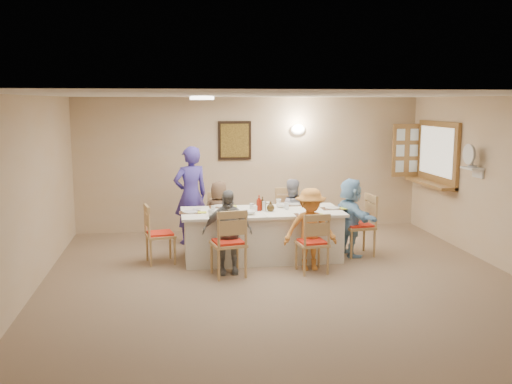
{
  "coord_description": "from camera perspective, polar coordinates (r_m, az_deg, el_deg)",
  "views": [
    {
      "loc": [
        -1.45,
        -7.11,
        2.42
      ],
      "look_at": [
        -0.2,
        1.4,
        1.05
      ],
      "focal_mm": 40.0,
      "sensor_mm": 36.0,
      "label": 1
    }
  ],
  "objects": [
    {
      "name": "chair_front_right",
      "position": [
        8.18,
        5.63,
        -4.99
      ],
      "size": [
        0.47,
        0.47,
        0.88
      ],
      "primitive_type": null,
      "rotation": [
        0.0,
        0.0,
        3.26
      ],
      "color": "tan",
      "rests_on": "ground"
    },
    {
      "name": "shutter_door",
      "position": [
        11.22,
        14.81,
        4.04
      ],
      "size": [
        0.55,
        0.04,
        1.0
      ],
      "primitive_type": "cube",
      "color": "olive",
      "rests_on": "room_walls"
    },
    {
      "name": "placemat_re",
      "position": [
        9.0,
        7.65,
        -1.64
      ],
      "size": [
        0.34,
        0.25,
        0.01
      ],
      "primitive_type": "cube",
      "color": "#472B19",
      "rests_on": "dining_table"
    },
    {
      "name": "chair_back_right",
      "position": [
        9.7,
        3.36,
        -2.5
      ],
      "size": [
        0.47,
        0.47,
        0.96
      ],
      "primitive_type": null,
      "rotation": [
        0.0,
        0.0,
        0.01
      ],
      "color": "tan",
      "rests_on": "ground"
    },
    {
      "name": "placemat_le",
      "position": [
        8.66,
        -6.62,
        -2.04
      ],
      "size": [
        0.33,
        0.24,
        0.01
      ],
      "primitive_type": "cube",
      "color": "#472B19",
      "rests_on": "dining_table"
    },
    {
      "name": "teacup_b",
      "position": [
        9.33,
        2.27,
        -0.95
      ],
      "size": [
        0.1,
        0.1,
        0.08
      ],
      "primitive_type": "imported",
      "rotation": [
        0.0,
        0.0,
        0.07
      ],
      "color": "white",
      "rests_on": "dining_table"
    },
    {
      "name": "wall_sconce",
      "position": [
        10.83,
        4.22,
        6.27
      ],
      "size": [
        0.26,
        0.09,
        0.18
      ],
      "primitive_type": "ellipsoid",
      "color": "white",
      "rests_on": "room_walls"
    },
    {
      "name": "diner_right_end",
      "position": [
        9.12,
        9.44,
        -2.48
      ],
      "size": [
        1.25,
        0.71,
        1.24
      ],
      "primitive_type": "imported",
      "rotation": [
        0.0,
        0.0,
        1.72
      ],
      "color": "#91C7F2",
      "rests_on": "ground"
    },
    {
      "name": "teacup_a",
      "position": [
        8.39,
        -4.47,
        -2.08
      ],
      "size": [
        0.15,
        0.15,
        0.09
      ],
      "primitive_type": "imported",
      "rotation": [
        0.0,
        0.0,
        0.18
      ],
      "color": "white",
      "rests_on": "dining_table"
    },
    {
      "name": "diner_back_left",
      "position": [
        9.4,
        -3.68,
        -2.33
      ],
      "size": [
        0.66,
        0.52,
        1.14
      ],
      "primitive_type": "imported",
      "rotation": [
        0.0,
        0.0,
        3.0
      ],
      "color": "brown",
      "rests_on": "ground"
    },
    {
      "name": "condiment_malt",
      "position": [
        8.7,
        1.47,
        -1.43
      ],
      "size": [
        0.16,
        0.16,
        0.15
      ],
      "primitive_type": "imported",
      "rotation": [
        0.0,
        0.0,
        0.17
      ],
      "color": "#3D2B10",
      "rests_on": "dining_table"
    },
    {
      "name": "plate_re",
      "position": [
        9.0,
        7.65,
        -1.58
      ],
      "size": [
        0.23,
        0.23,
        0.01
      ],
      "primitive_type": "cylinder",
      "color": "white",
      "rests_on": "dining_table"
    },
    {
      "name": "desk_fan",
      "position": [
        9.39,
        20.71,
        3.14
      ],
      "size": [
        0.3,
        0.3,
        0.28
      ],
      "primitive_type": null,
      "color": "#A5A5A8",
      "rests_on": "fan_shelf"
    },
    {
      "name": "bowl_b",
      "position": [
        9.04,
        2.61,
        -1.36
      ],
      "size": [
        0.22,
        0.22,
        0.06
      ],
      "primitive_type": "imported",
      "rotation": [
        0.0,
        0.0,
        0.07
      ],
      "color": "white",
      "rests_on": "dining_table"
    },
    {
      "name": "placemat_fl",
      "position": [
        8.28,
        -3.07,
        -2.51
      ],
      "size": [
        0.33,
        0.24,
        0.01
      ],
      "primitive_type": "cube",
      "color": "#472B19",
      "rests_on": "dining_table"
    },
    {
      "name": "diner_front_left",
      "position": [
        8.06,
        -2.89,
        -4.0
      ],
      "size": [
        0.71,
        0.3,
        1.2
      ],
      "primitive_type": "imported",
      "rotation": [
        0.0,
        0.0,
        -0.0
      ],
      "color": "gray",
      "rests_on": "ground"
    },
    {
      "name": "napkin_le",
      "position": [
        8.62,
        -5.42,
        -2.03
      ],
      "size": [
        0.13,
        0.13,
        0.01
      ],
      "primitive_type": "cube",
      "color": "yellow",
      "rests_on": "dining_table"
    },
    {
      "name": "wall_picture",
      "position": [
        10.67,
        -2.15,
        5.17
      ],
      "size": [
        0.62,
        0.05,
        0.72
      ],
      "color": "black",
      "rests_on": "room_walls"
    },
    {
      "name": "drinking_glass",
      "position": [
        8.78,
        -0.43,
        -1.48
      ],
      "size": [
        0.07,
        0.07,
        0.1
      ],
      "primitive_type": "cylinder",
      "color": "silver",
      "rests_on": "dining_table"
    },
    {
      "name": "placemat_fr",
      "position": [
        8.47,
        5.04,
        -2.27
      ],
      "size": [
        0.33,
        0.25,
        0.01
      ],
      "primitive_type": "cube",
      "color": "#472B19",
      "rests_on": "dining_table"
    },
    {
      "name": "placemat_br",
      "position": [
        9.28,
        3.85,
        -1.26
      ],
      "size": [
        0.37,
        0.28,
        0.01
      ],
      "primitive_type": "cube",
      "color": "#472B19",
      "rests_on": "dining_table"
    },
    {
      "name": "ceiling_light",
      "position": [
        8.63,
        -5.43,
        9.34
      ],
      "size": [
        0.36,
        0.36,
        0.05
      ],
      "primitive_type": "cylinder",
      "color": "white",
      "rests_on": "room_walls"
    },
    {
      "name": "napkin_bl",
      "position": [
        9.07,
        -2.4,
        -1.44
      ],
      "size": [
        0.14,
        0.14,
        0.01
      ],
      "primitive_type": "cube",
      "color": "yellow",
      "rests_on": "dining_table"
    },
    {
      "name": "diner_front_right",
      "position": [
        8.26,
        5.45,
        -3.73
      ],
      "size": [
        0.81,
        0.51,
        1.2
      ],
      "primitive_type": "imported",
      "rotation": [
        0.0,
        0.0,
        -0.04
      ],
      "color": "orange",
      "rests_on": "ground"
    },
    {
      "name": "napkin_fr",
      "position": [
        8.47,
        6.31,
        -2.25
      ],
      "size": [
        0.14,
        0.14,
        0.01
      ],
      "primitive_type": "cube",
      "color": "yellow",
      "rests_on": "dining_table"
    },
    {
      "name": "serving_hatch",
      "position": [
        10.64,
        17.71,
        3.66
      ],
      "size": [
        0.06,
        1.5,
        1.15
      ],
      "primitive_type": "cube",
      "color": "olive",
      "rests_on": "room_walls"
    },
    {
      "name": "plate_fr",
      "position": [
        8.47,
        5.05,
        -2.2
      ],
      "size": [
        0.23,
        0.23,
        0.01
      ],
      "primitive_type": "cylinder",
      "color": "white",
      "rests_on": "dining_table"
    },
    {
      "name": "caregiver",
      "position": [
        9.78,
        -6.55,
        -0.32
      ],
      "size": [
        0.87,
        0.8,
        1.67
      ],
      "primitive_type": "imported",
      "rotation": [
        0.0,
        0.0,
        3.5
      ],
      "color": "#413599",
      "rests_on": "ground"
    },
    {
      "name": "placemat_bl",
      "position": [
        9.1,
        -3.56,
        -1.46
      ],
      "size": [
        0.37,
        0.27,
        0.01
      ],
      "primitive_type": "cube",
      "color": "#472B19",
      "rests_on": "dining_table"
    },
    {
      "name": "plate_le",
      "position": [
        8.66,
        -6.62,
        -1.98
      ],
      "size": [
        0.23,
        0.23,
        0.01
      ],
      "primitive_type": "cylinder",
      "color": "white",
      "rests_on": "dining_table"
    },
    {
      "name": "napkin_br",
      "position": [
        9.27,
        5.0,
        -1.24
      ],
      "size": [
        0.14,
        0.14,
        0.01
      ],
      "primitive_type": "cube",
      "color": "yellow",
      "rests_on": "dining_table"
    },
    {
      "name": "room_walls",
      "position": [
        7.32,
        3.15,
        1.92
      ],
      "size": [
        7.0,
        7.0,
        7.0
      ],
      "color": "beige",
      "rests_on": "ground"
    },
    {
      "name": "plate_br",
      "position": [
        9.28,
        3.85,
        -1.2
      ],
      "size": [
        0.23,
        0.23,
        0.01
      ],
      "primitive_type": "cylinder",
      "color": "white",
      "rests_on": "dining_table"
    },
    {
      "name": "diner_back_right",
      "position": [
        9.56,
        3.51,
        -2.1
      ],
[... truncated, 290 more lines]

